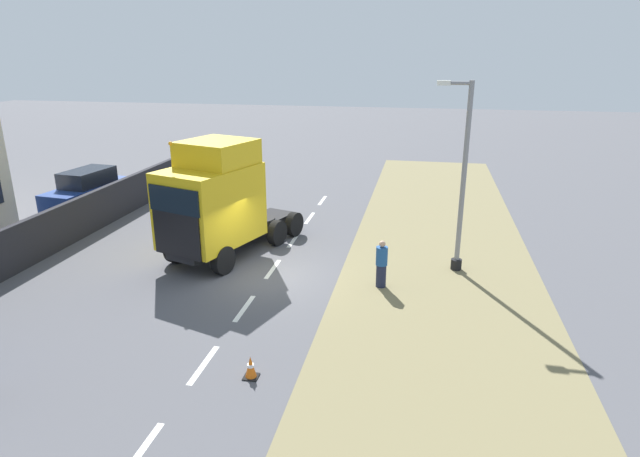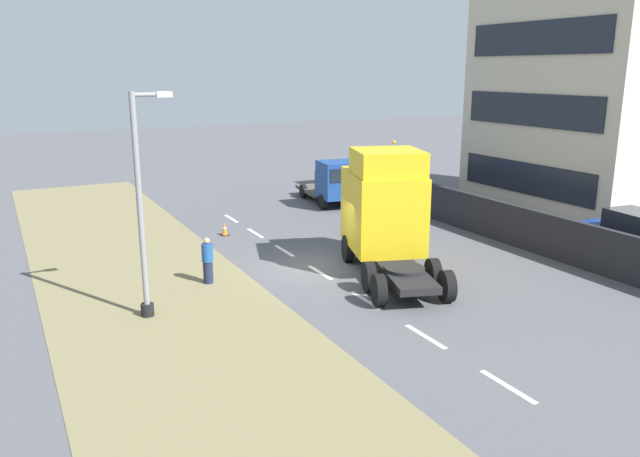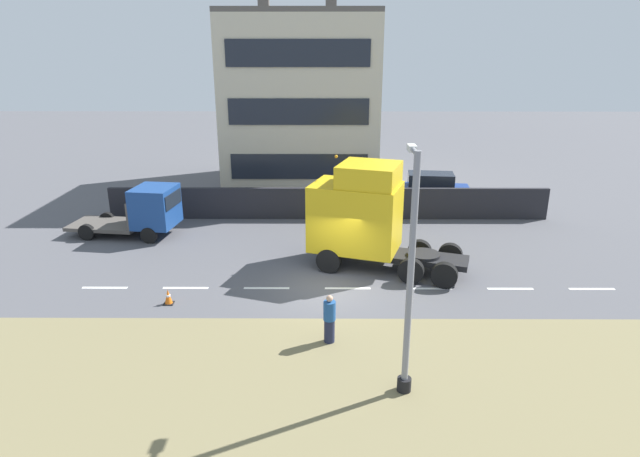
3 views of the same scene
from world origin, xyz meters
The scene contains 11 objects.
ground_plane centered at (0.00, 0.00, 0.00)m, with size 120.00×120.00×0.00m, color #515156.
grass_verge centered at (-6.00, 0.00, 0.01)m, with size 7.00×44.00×0.01m.
lane_markings centered at (0.00, -0.70, 0.00)m, with size 0.16×21.00×0.00m.
boundary_wall centered at (9.00, 0.00, 0.87)m, with size 0.25×24.00×1.73m.
building_block centered at (17.11, 1.72, 5.57)m, with size 9.32×9.65×12.23m.
lorry_cab centered at (2.33, -1.37, 2.26)m, with size 4.35×6.86×4.65m.
flatbed_truck centered at (6.12, 9.02, 1.34)m, with size 2.82×5.62×2.53m.
parked_car centered at (10.74, -5.80, 1.05)m, with size 2.25×4.80×2.17m.
lamp_post centered at (-6.52, -1.97, 3.01)m, with size 1.32×0.39×6.70m.
pedestrian centered at (-4.02, 0.07, 0.81)m, with size 0.39×0.39×1.65m.
traffic_cone_lead centered at (-1.36, 5.99, 0.28)m, with size 0.36×0.36×0.58m.
Camera 3 is at (-19.14, 0.28, 9.04)m, focal length 30.00 mm.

